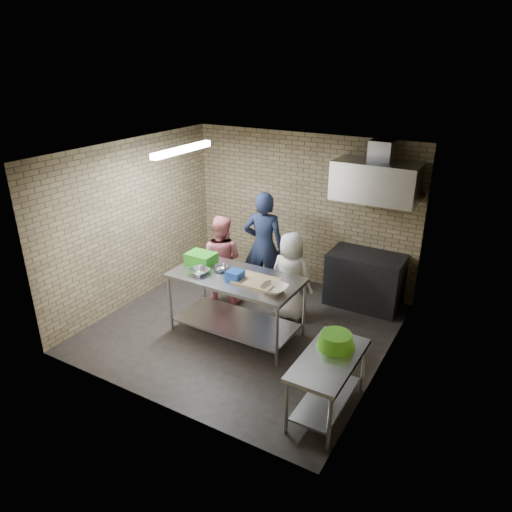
{
  "coord_description": "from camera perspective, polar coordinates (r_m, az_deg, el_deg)",
  "views": [
    {
      "loc": [
        3.3,
        -5.34,
        3.89
      ],
      "look_at": [
        0.1,
        0.2,
        1.15
      ],
      "focal_mm": 33.09,
      "sensor_mm": 36.0,
      "label": 1
    }
  ],
  "objects": [
    {
      "name": "cutting_board",
      "position": [
        6.61,
        0.03,
        -3.06
      ],
      "size": [
        0.58,
        0.44,
        0.03
      ],
      "primitive_type": "cube",
      "color": "tan",
      "rests_on": "prep_table"
    },
    {
      "name": "prep_table",
      "position": [
        7.01,
        -2.38,
        -5.97
      ],
      "size": [
        1.9,
        0.95,
        0.95
      ],
      "primitive_type": "cube",
      "color": "#ADB0B4",
      "rests_on": "floor"
    },
    {
      "name": "wall_shelf",
      "position": [
        7.67,
        16.71,
        7.33
      ],
      "size": [
        0.8,
        0.2,
        0.04
      ],
      "primitive_type": "cube",
      "color": "#3F2B19",
      "rests_on": "back_wall"
    },
    {
      "name": "mixing_bowl_a",
      "position": [
        6.89,
        -6.86,
        -1.9
      ],
      "size": [
        0.32,
        0.32,
        0.07
      ],
      "primitive_type": "imported",
      "rotation": [
        0.0,
        0.0,
        -0.07
      ],
      "color": "silver",
      "rests_on": "prep_table"
    },
    {
      "name": "mixing_bowl_b",
      "position": [
        6.97,
        -4.32,
        -1.5
      ],
      "size": [
        0.24,
        0.24,
        0.07
      ],
      "primitive_type": "imported",
      "rotation": [
        0.0,
        0.0,
        -0.07
      ],
      "color": "#AAACB1",
      "rests_on": "prep_table"
    },
    {
      "name": "fluorescent_fixture",
      "position": [
        6.97,
        -8.91,
        12.59
      ],
      "size": [
        0.1,
        1.25,
        0.08
      ],
      "primitive_type": "cube",
      "color": "white",
      "rests_on": "ceiling"
    },
    {
      "name": "green_crate",
      "position": [
        7.21,
        -6.66,
        -0.28
      ],
      "size": [
        0.42,
        0.32,
        0.17
      ],
      "primitive_type": "cube",
      "color": "green",
      "rests_on": "prep_table"
    },
    {
      "name": "stove",
      "position": [
        8.03,
        13.03,
        -2.82
      ],
      "size": [
        1.2,
        0.7,
        0.9
      ],
      "primitive_type": "cube",
      "color": "black",
      "rests_on": "floor"
    },
    {
      "name": "hood_duct",
      "position": [
        7.57,
        14.95,
        12.24
      ],
      "size": [
        0.35,
        0.3,
        0.3
      ],
      "primitive_type": "cube",
      "color": "#A5A8AD",
      "rests_on": "back_wall"
    },
    {
      "name": "bottle_green",
      "position": [
        7.62,
        17.89,
        7.82
      ],
      "size": [
        0.06,
        0.06,
        0.15
      ],
      "primitive_type": "cylinder",
      "color": "green",
      "rests_on": "wall_shelf"
    },
    {
      "name": "range_hood",
      "position": [
        7.52,
        14.28,
        8.71
      ],
      "size": [
        1.3,
        0.6,
        0.6
      ],
      "primitive_type": "cube",
      "color": "silver",
      "rests_on": "back_wall"
    },
    {
      "name": "blue_tub",
      "position": [
        6.66,
        -2.55,
        -2.34
      ],
      "size": [
        0.21,
        0.21,
        0.14
      ],
      "primitive_type": "cube",
      "color": "#1745AF",
      "rests_on": "prep_table"
    },
    {
      "name": "green_basin",
      "position": [
        5.64,
        9.65,
        -9.99
      ],
      "size": [
        0.46,
        0.46,
        0.17
      ],
      "primitive_type": null,
      "color": "#59C626",
      "rests_on": "side_counter"
    },
    {
      "name": "ceiling",
      "position": [
        6.39,
        -1.71,
        12.45
      ],
      "size": [
        4.2,
        4.2,
        0.0
      ],
      "primitive_type": "plane",
      "rotation": [
        3.14,
        0.0,
        0.0
      ],
      "color": "black",
      "rests_on": "ground"
    },
    {
      "name": "left_wall",
      "position": [
        8.0,
        -14.55,
        3.93
      ],
      "size": [
        0.06,
        4.0,
        2.7
      ],
      "primitive_type": "cube",
      "color": "#9B8860",
      "rests_on": "ground"
    },
    {
      "name": "back_wall",
      "position": [
        8.44,
        5.56,
        5.56
      ],
      "size": [
        4.2,
        0.06,
        2.7
      ],
      "primitive_type": "cube",
      "color": "#9B8860",
      "rests_on": "ground"
    },
    {
      "name": "side_counter",
      "position": [
        5.7,
        8.59,
        -15.14
      ],
      "size": [
        0.6,
        1.2,
        0.75
      ],
      "primitive_type": "cube",
      "color": "silver",
      "rests_on": "floor"
    },
    {
      "name": "ceramic_bowl",
      "position": [
        6.34,
        2.19,
        -3.97
      ],
      "size": [
        0.39,
        0.39,
        0.09
      ],
      "primitive_type": "imported",
      "rotation": [
        0.0,
        0.0,
        -0.07
      ],
      "color": "beige",
      "rests_on": "prep_table"
    },
    {
      "name": "woman_white",
      "position": [
        7.36,
        4.21,
        -2.43
      ],
      "size": [
        0.7,
        0.46,
        1.42
      ],
      "primitive_type": "imported",
      "rotation": [
        0.0,
        0.0,
        3.12
      ],
      "color": "white",
      "rests_on": "floor"
    },
    {
      "name": "floor",
      "position": [
        7.38,
        -1.47,
        -8.62
      ],
      "size": [
        4.2,
        4.2,
        0.0
      ],
      "primitive_type": "plane",
      "color": "black",
      "rests_on": "ground"
    },
    {
      "name": "front_wall",
      "position": [
        5.33,
        -12.92,
        -5.88
      ],
      "size": [
        4.2,
        0.06,
        2.7
      ],
      "primitive_type": "cube",
      "color": "#9B8860",
      "rests_on": "ground"
    },
    {
      "name": "man_navy",
      "position": [
        7.89,
        0.92,
        1.22
      ],
      "size": [
        0.79,
        0.64,
        1.87
      ],
      "primitive_type": "imported",
      "rotation": [
        0.0,
        0.0,
        3.46
      ],
      "color": "#161B37",
      "rests_on": "floor"
    },
    {
      "name": "woman_pink",
      "position": [
        7.84,
        -4.27,
        -0.41
      ],
      "size": [
        0.83,
        0.7,
        1.52
      ],
      "primitive_type": "imported",
      "rotation": [
        0.0,
        0.0,
        3.33
      ],
      "color": "#DD757E",
      "rests_on": "floor"
    },
    {
      "name": "right_wall",
      "position": [
        6.03,
        15.72,
        -2.64
      ],
      "size": [
        0.06,
        4.0,
        2.7
      ],
      "primitive_type": "cube",
      "color": "#9B8860",
      "rests_on": "ground"
    }
  ]
}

